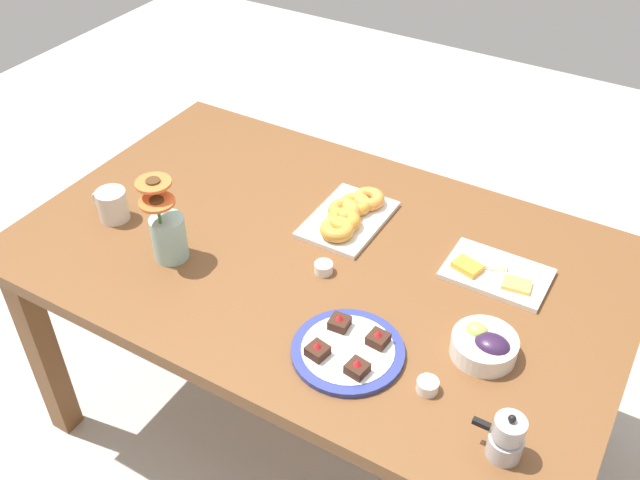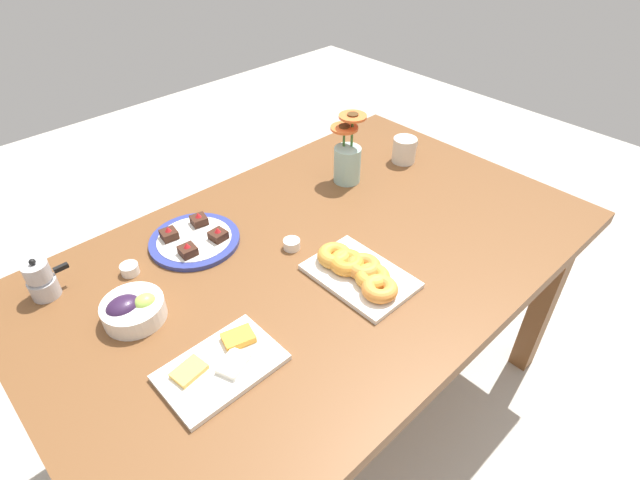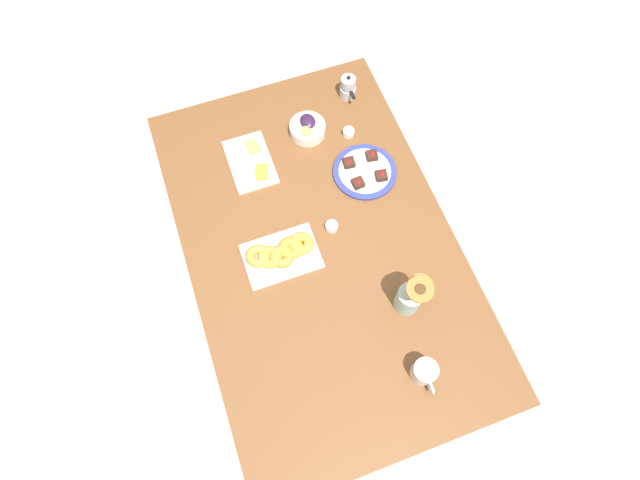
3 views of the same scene
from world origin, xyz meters
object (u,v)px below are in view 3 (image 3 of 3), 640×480
croissant_platter (281,253)px  flower_vase (410,298)px  cheese_platter (251,162)px  coffee_mug (424,372)px  moka_pot (348,88)px  jam_cup_berry (349,132)px  dining_table (320,253)px  jam_cup_honey (332,226)px  dessert_plate (365,171)px  grape_bowl (307,128)px

croissant_platter → flower_vase: bearing=47.7°
croissant_platter → cheese_platter: bearing=178.9°
croissant_platter → coffee_mug: bearing=28.7°
moka_pot → coffee_mug: bearing=-8.9°
coffee_mug → moka_pot: (-1.20, 0.19, 0.00)m
jam_cup_berry → dining_table: bearing=-33.1°
jam_cup_honey → moka_pot: 0.65m
moka_pot → croissant_platter: bearing=-39.1°
jam_cup_berry → dessert_plate: dessert_plate is taller
jam_cup_honey → croissant_platter: bearing=-78.6°
cheese_platter → grape_bowl: bearing=104.3°
dining_table → jam_cup_honey: size_ratio=33.33×
dessert_plate → coffee_mug: bearing=-7.9°
dining_table → moka_pot: (-0.63, 0.35, 0.13)m
jam_cup_honey → dessert_plate: dessert_plate is taller
grape_bowl → dessert_plate: 0.31m
croissant_platter → moka_pot: 0.80m
grape_bowl → jam_cup_berry: bearing=66.7°
grape_bowl → flower_vase: 0.84m
jam_cup_berry → flower_vase: (0.76, -0.07, 0.07)m
cheese_platter → flower_vase: bearing=25.2°
dessert_plate → flower_vase: size_ratio=1.09×
grape_bowl → moka_pot: (-0.12, 0.23, 0.02)m
jam_cup_honey → flower_vase: bearing=21.5°
coffee_mug → jam_cup_berry: bearing=173.3°
coffee_mug → cheese_platter: 1.05m
cheese_platter → croissant_platter: croissant_platter is taller
dining_table → flower_vase: bearing=33.1°
moka_pot → grape_bowl: bearing=-61.3°
coffee_mug → dessert_plate: bearing=172.1°
grape_bowl → moka_pot: bearing=118.7°
croissant_platter → dessert_plate: size_ratio=1.09×
dining_table → croissant_platter: 0.19m
coffee_mug → grape_bowl: (-1.07, -0.04, -0.02)m
dessert_plate → moka_pot: moka_pot is taller
croissant_platter → jam_cup_berry: croissant_platter is taller
flower_vase → moka_pot: 0.96m
jam_cup_honey → moka_pot: bearing=153.5°
croissant_platter → jam_cup_honey: size_ratio=5.84×
coffee_mug → dessert_plate: (-0.81, 0.11, -0.04)m
coffee_mug → cheese_platter: size_ratio=0.46×
dining_table → coffee_mug: (0.57, 0.16, 0.13)m
grape_bowl → jam_cup_berry: (0.07, 0.16, -0.01)m
coffee_mug → jam_cup_berry: size_ratio=2.47×
jam_cup_honey → flower_vase: flower_vase is taller
jam_cup_honey → jam_cup_berry: size_ratio=1.00×
croissant_platter → jam_cup_honey: croissant_platter is taller
dining_table → croissant_platter: size_ratio=5.70×
jam_cup_berry → jam_cup_honey: bearing=-29.5°
coffee_mug → flower_vase: flower_vase is taller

